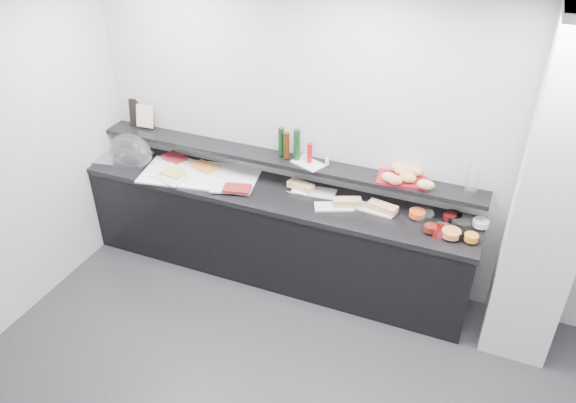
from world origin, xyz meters
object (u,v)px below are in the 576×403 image
at_px(sandwich_plate_mid, 334,207).
at_px(bread_tray, 402,178).
at_px(cloche_base, 124,159).
at_px(carafe, 473,178).
at_px(condiment_tray, 308,163).
at_px(framed_print, 142,112).

relative_size(sandwich_plate_mid, bread_tray, 0.82).
distance_m(cloche_base, carafe, 3.23).
relative_size(condiment_tray, bread_tray, 0.68).
relative_size(framed_print, carafe, 0.87).
xyz_separation_m(sandwich_plate_mid, bread_tray, (0.50, 0.25, 0.25)).
bearing_deg(framed_print, condiment_tray, -21.80).
height_order(sandwich_plate_mid, condiment_tray, condiment_tray).
xyz_separation_m(sandwich_plate_mid, condiment_tray, (-0.32, 0.20, 0.25)).
height_order(condiment_tray, bread_tray, bread_tray).
bearing_deg(framed_print, cloche_base, -114.13).
height_order(cloche_base, carafe, carafe).
xyz_separation_m(cloche_base, framed_print, (0.04, 0.33, 0.36)).
relative_size(condiment_tray, carafe, 0.91).
bearing_deg(cloche_base, bread_tray, -4.69).
bearing_deg(carafe, framed_print, 177.84).
height_order(framed_print, condiment_tray, framed_print).
distance_m(sandwich_plate_mid, condiment_tray, 0.45).
relative_size(sandwich_plate_mid, condiment_tray, 1.21).
height_order(condiment_tray, carafe, carafe).
xyz_separation_m(condiment_tray, bread_tray, (0.81, 0.05, 0.00)).
bearing_deg(bread_tray, condiment_tray, 176.16).
bearing_deg(bread_tray, carafe, -10.44).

